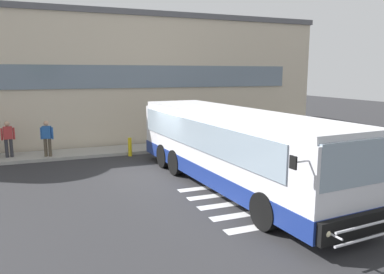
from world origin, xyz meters
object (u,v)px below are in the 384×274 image
at_px(bus_main_foreground, 231,150).
at_px(passenger_at_curb_edge, 47,137).
at_px(safety_bollard_yellow, 130,147).
at_px(passenger_by_doorway, 8,137).

height_order(bus_main_foreground, passenger_at_curb_edge, bus_main_foreground).
bearing_deg(safety_bollard_yellow, passenger_by_doorway, 168.01).
distance_m(passenger_by_doorway, passenger_at_curb_edge, 1.74).
distance_m(passenger_at_curb_edge, safety_bollard_yellow, 3.83).
bearing_deg(passenger_at_curb_edge, safety_bollard_yellow, -10.09).
bearing_deg(passenger_by_doorway, safety_bollard_yellow, -11.99).
xyz_separation_m(passenger_at_curb_edge, safety_bollard_yellow, (3.72, -0.66, -0.63)).
xyz_separation_m(passenger_by_doorway, passenger_at_curb_edge, (1.67, -0.48, 0.00)).
distance_m(passenger_by_doorway, safety_bollard_yellow, 5.54).
bearing_deg(bus_main_foreground, passenger_by_doorway, 136.67).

